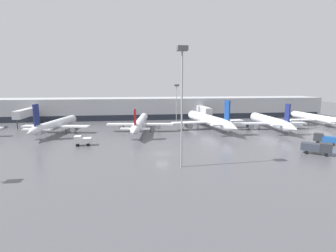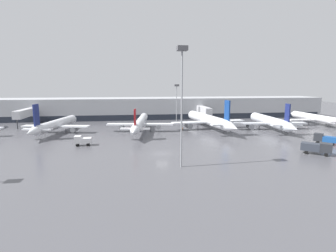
% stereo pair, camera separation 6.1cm
% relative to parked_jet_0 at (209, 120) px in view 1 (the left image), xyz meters
% --- Properties ---
extents(ground_plane, '(320.00, 320.00, 0.00)m').
position_rel_parked_jet_0_xyz_m(ground_plane, '(-19.35, -29.63, -3.05)').
color(ground_plane, '#4C4C51').
extents(terminal_building, '(160.00, 31.92, 9.00)m').
position_rel_parked_jet_0_xyz_m(terminal_building, '(-19.48, 32.20, 1.44)').
color(terminal_building, '#9EA0A5').
rests_on(terminal_building, ground_plane).
extents(parked_jet_0, '(25.79, 37.87, 10.47)m').
position_rel_parked_jet_0_xyz_m(parked_jet_0, '(0.00, 0.00, 0.00)').
color(parked_jet_0, silver).
rests_on(parked_jet_0, ground_plane).
extents(parked_jet_2, '(21.05, 31.89, 9.80)m').
position_rel_parked_jet_0_xyz_m(parked_jet_2, '(-49.36, -0.43, -0.44)').
color(parked_jet_2, silver).
rests_on(parked_jet_2, ground_plane).
extents(parked_jet_3, '(21.32, 36.76, 8.55)m').
position_rel_parked_jet_0_xyz_m(parked_jet_3, '(-23.17, -1.87, -0.17)').
color(parked_jet_3, silver).
rests_on(parked_jet_3, ground_plane).
extents(parked_jet_4, '(22.10, 32.67, 8.42)m').
position_rel_parked_jet_0_xyz_m(parked_jet_4, '(42.40, 2.82, -0.50)').
color(parked_jet_4, white).
rests_on(parked_jet_4, ground_plane).
extents(parked_jet_5, '(24.32, 32.95, 9.42)m').
position_rel_parked_jet_0_xyz_m(parked_jet_5, '(20.14, -3.82, -0.37)').
color(parked_jet_5, silver).
rests_on(parked_jet_5, ground_plane).
extents(service_truck_0, '(4.15, 2.40, 2.46)m').
position_rel_parked_jet_0_xyz_m(service_truck_0, '(-38.03, -19.26, -1.67)').
color(service_truck_0, silver).
rests_on(service_truck_0, ground_plane).
extents(service_truck_2, '(5.06, 5.02, 2.65)m').
position_rel_parked_jet_0_xyz_m(service_truck_2, '(22.64, -26.18, -1.57)').
color(service_truck_2, '#19478C').
rests_on(service_truck_2, ground_plane).
extents(service_truck_3, '(5.93, 5.50, 2.61)m').
position_rel_parked_jet_0_xyz_m(service_truck_3, '(13.93, -34.66, -1.50)').
color(service_truck_3, '#2D333D').
rests_on(service_truck_3, ground_plane).
extents(traffic_cone_0, '(0.36, 0.36, 0.67)m').
position_rel_parked_jet_0_xyz_m(traffic_cone_0, '(27.49, 9.60, -2.72)').
color(traffic_cone_0, orange).
rests_on(traffic_cone_0, ground_plane).
extents(traffic_cone_1, '(0.37, 0.37, 0.56)m').
position_rel_parked_jet_0_xyz_m(traffic_cone_1, '(-23.55, 4.60, -2.77)').
color(traffic_cone_1, orange).
rests_on(traffic_cone_1, ground_plane).
extents(traffic_cone_2, '(0.40, 0.40, 0.72)m').
position_rel_parked_jet_0_xyz_m(traffic_cone_2, '(-8.89, 0.42, -2.69)').
color(traffic_cone_2, orange).
rests_on(traffic_cone_2, ground_plane).
extents(apron_light_mast_1, '(1.80, 1.80, 14.98)m').
position_rel_parked_jet_0_xyz_m(apron_light_mast_1, '(-7.72, 19.38, 9.06)').
color(apron_light_mast_1, gray).
rests_on(apron_light_mast_1, ground_plane).
extents(apron_light_mast_4, '(1.80, 1.80, 21.60)m').
position_rel_parked_jet_0_xyz_m(apron_light_mast_4, '(-16.88, -39.27, 13.62)').
color(apron_light_mast_4, gray).
rests_on(apron_light_mast_4, ground_plane).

